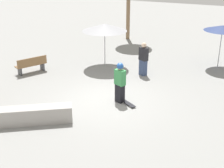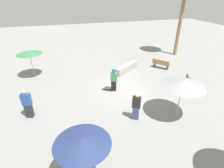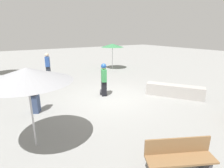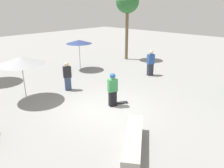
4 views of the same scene
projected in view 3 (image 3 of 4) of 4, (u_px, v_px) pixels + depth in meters
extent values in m
plane|color=gray|center=(110.00, 98.00, 8.93)|extent=(60.00, 60.00, 0.00)
cube|color=black|center=(104.00, 88.00, 9.17)|extent=(0.42, 0.37, 0.77)
cube|color=#388C4C|center=(104.00, 75.00, 8.97)|extent=(0.52, 0.41, 0.64)
sphere|color=tan|center=(104.00, 67.00, 8.85)|extent=(0.25, 0.25, 0.25)
sphere|color=#1E478C|center=(104.00, 66.00, 8.84)|extent=(0.28, 0.28, 0.28)
cube|color=black|center=(102.00, 92.00, 9.68)|extent=(0.78, 0.59, 0.02)
cylinder|color=silver|center=(101.00, 91.00, 9.93)|extent=(0.06, 0.05, 0.05)
cylinder|color=silver|center=(104.00, 91.00, 9.93)|extent=(0.06, 0.05, 0.05)
cylinder|color=silver|center=(100.00, 94.00, 9.45)|extent=(0.06, 0.05, 0.05)
cylinder|color=silver|center=(103.00, 94.00, 9.45)|extent=(0.06, 0.05, 0.05)
cube|color=#A8A39E|center=(174.00, 91.00, 9.03)|extent=(2.67, 2.05, 0.62)
cube|color=#47474C|center=(205.00, 165.00, 4.12)|extent=(0.39, 0.25, 0.40)
cube|color=olive|center=(181.00, 159.00, 3.99)|extent=(1.12, 1.63, 0.05)
cube|color=olive|center=(178.00, 145.00, 4.12)|extent=(0.76, 1.45, 0.40)
cylinder|color=#B7B7BC|center=(32.00, 111.00, 4.85)|extent=(0.05, 0.05, 2.20)
cone|color=#99999E|center=(26.00, 75.00, 4.55)|extent=(2.40, 2.40, 0.38)
cylinder|color=#B7B7BC|center=(112.00, 57.00, 15.86)|extent=(0.05, 0.05, 2.15)
cone|color=#387F4C|center=(112.00, 45.00, 15.57)|extent=(2.01, 2.01, 0.30)
cube|color=#282D38|center=(49.00, 72.00, 12.83)|extent=(0.46, 0.39, 0.84)
cube|color=#2D519E|center=(47.00, 62.00, 12.61)|extent=(0.56, 0.43, 0.69)
sphere|color=beige|center=(47.00, 55.00, 12.47)|extent=(0.27, 0.27, 0.27)
cube|color=#38476B|center=(36.00, 103.00, 7.21)|extent=(0.44, 0.40, 0.79)
cube|color=#232328|center=(34.00, 87.00, 7.01)|extent=(0.53, 0.45, 0.65)
sphere|color=beige|center=(32.00, 76.00, 6.88)|extent=(0.26, 0.26, 0.26)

